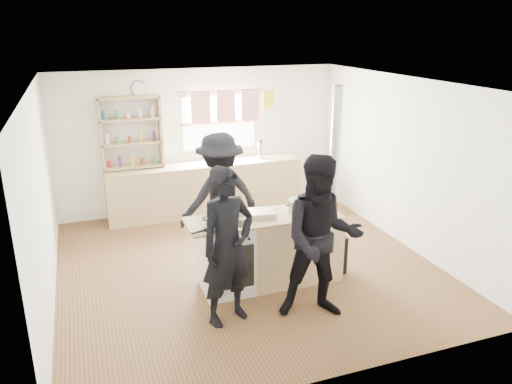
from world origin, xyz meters
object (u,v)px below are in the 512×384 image
cooking_island (270,249)px  roast_tray (261,213)px  stockpot_stove (235,210)px  stockpot_counter (298,206)px  flue_heater (331,227)px  person_far (220,198)px  person_near_left (228,247)px  person_near_right (321,239)px  bread_board (323,205)px  thermos (260,150)px  skillet_greens (216,227)px

cooking_island → roast_tray: (-0.12, 0.01, 0.50)m
stockpot_stove → stockpot_counter: stockpot_counter is taller
flue_heater → roast_tray: bearing=-179.3°
person_far → cooking_island: bearing=102.2°
person_near_left → roast_tray: bearing=28.4°
cooking_island → person_near_right: size_ratio=1.04×
stockpot_stove → person_near_left: 0.85m
bread_board → person_near_right: person_near_right is taller
person_near_right → flue_heater: bearing=73.0°
thermos → stockpot_stove: thermos is taller
stockpot_stove → person_near_right: person_near_right is taller
cooking_island → flue_heater: bearing=1.4°
person_far → bread_board: bearing=128.9°
skillet_greens → roast_tray: 0.67m
roast_tray → person_near_left: bearing=-133.9°
bread_board → flue_heater: 0.37m
cooking_island → flue_heater: size_ratio=0.79×
bread_board → person_near_left: size_ratio=0.17×
person_near_left → person_near_right: (1.01, -0.25, 0.05)m
person_near_left → thermos: bearing=46.6°
person_far → flue_heater: bearing=133.6°
stockpot_counter → person_near_left: size_ratio=0.14×
stockpot_counter → flue_heater: flue_heater is taller
roast_tray → bread_board: size_ratio=1.17×
stockpot_counter → person_far: person_far is taller
skillet_greens → person_far: (0.36, 1.10, -0.05)m
roast_tray → stockpot_counter: stockpot_counter is taller
roast_tray → person_near_left: (-0.63, -0.66, -0.07)m
thermos → person_near_right: person_near_right is taller
flue_heater → person_near_right: flue_heater is taller
cooking_island → bread_board: 0.88m
skillet_greens → stockpot_stove: (0.33, 0.33, 0.05)m
bread_board → stockpot_counter: bearing=-178.1°
thermos → person_near_right: bearing=-99.8°
thermos → person_near_left: 3.80m
skillet_greens → stockpot_stove: 0.47m
cooking_island → stockpot_stove: 0.70m
thermos → skillet_greens: (-1.65, -2.96, -0.10)m
skillet_greens → person_near_left: bearing=-89.4°
skillet_greens → person_far: person_far is taller
roast_tray → bread_board: (0.84, -0.02, 0.01)m
flue_heater → person_far: 1.57m
person_near_right → person_near_left: bearing=-176.5°
skillet_greens → bread_board: (1.48, 0.18, 0.02)m
thermos → bread_board: thermos is taller
stockpot_counter → person_near_left: (-1.12, -0.62, -0.12)m
roast_tray → stockpot_stove: 0.33m
thermos → cooking_island: thermos is taller
stockpot_counter → skillet_greens: bearing=-171.4°
stockpot_stove → flue_heater: (1.30, -0.11, -0.36)m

